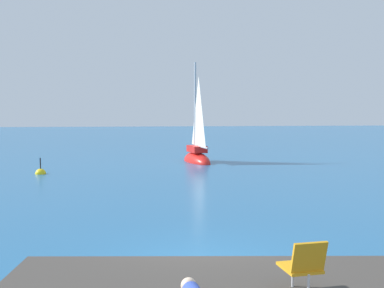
{
  "coord_description": "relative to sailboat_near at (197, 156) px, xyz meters",
  "views": [
    {
      "loc": [
        -1.27,
        -9.43,
        3.4
      ],
      "look_at": [
        1.44,
        15.27,
        1.49
      ],
      "focal_mm": 42.76,
      "sensor_mm": 36.0,
      "label": 1
    }
  ],
  "objects": [
    {
      "name": "beach_chair",
      "position": [
        -1.33,
        -23.09,
        0.92
      ],
      "size": [
        0.55,
        0.65,
        0.8
      ],
      "rotation": [
        0.0,
        0.0,
        1.7
      ],
      "color": "orange",
      "rests_on": "shore_ledge"
    },
    {
      "name": "marker_buoy",
      "position": [
        -8.8,
        -4.49,
        -0.37
      ],
      "size": [
        0.56,
        0.56,
        1.13
      ],
      "color": "yellow",
      "rests_on": "ground"
    },
    {
      "name": "sailboat_near",
      "position": [
        0.0,
        0.0,
        0.0
      ],
      "size": [
        2.04,
        3.86,
        7.0
      ],
      "rotation": [
        0.0,
        0.0,
        1.79
      ],
      "color": "red",
      "rests_on": "ground"
    },
    {
      "name": "ground_plane",
      "position": [
        -2.23,
        -19.52,
        -0.38
      ],
      "size": [
        160.0,
        160.0,
        0.0
      ],
      "primitive_type": "plane",
      "color": "#236093"
    }
  ]
}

